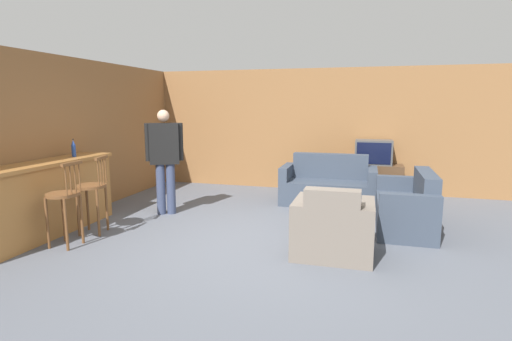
{
  "coord_description": "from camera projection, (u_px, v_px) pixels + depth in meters",
  "views": [
    {
      "loc": [
        1.45,
        -4.95,
        1.84
      ],
      "look_at": [
        -0.15,
        0.83,
        0.85
      ],
      "focal_mm": 28.0,
      "sensor_mm": 36.0,
      "label": 1
    }
  ],
  "objects": [
    {
      "name": "tv_unit",
      "position": [
        372.0,
        180.0,
        8.11
      ],
      "size": [
        1.18,
        0.46,
        0.65
      ],
      "color": "#513823",
      "rests_on": "ground_plane"
    },
    {
      "name": "tv",
      "position": [
        373.0,
        152.0,
        8.01
      ],
      "size": [
        0.72,
        0.43,
        0.49
      ],
      "color": "#4C4C4C",
      "rests_on": "tv_unit"
    },
    {
      "name": "bar_counter",
      "position": [
        46.0,
        199.0,
        5.62
      ],
      "size": [
        0.55,
        2.38,
        1.06
      ],
      "color": "#A87038",
      "rests_on": "ground_plane"
    },
    {
      "name": "armchair_near",
      "position": [
        333.0,
        230.0,
        4.87
      ],
      "size": [
        0.96,
        0.81,
        0.89
      ],
      "color": "#70665B",
      "rests_on": "ground_plane"
    },
    {
      "name": "coffee_table",
      "position": [
        333.0,
        205.0,
        6.04
      ],
      "size": [
        0.57,
        1.04,
        0.4
      ],
      "color": "#472D1E",
      "rests_on": "ground_plane"
    },
    {
      "name": "ground_plane",
      "position": [
        250.0,
        243.0,
        5.39
      ],
      "size": [
        24.0,
        24.0,
        0.0
      ],
      "primitive_type": "plane",
      "color": "#565B66"
    },
    {
      "name": "bar_chair_mid",
      "position": [
        92.0,
        192.0,
        5.7
      ],
      "size": [
        0.49,
        0.49,
        1.12
      ],
      "color": "brown",
      "rests_on": "ground_plane"
    },
    {
      "name": "bar_chair_near",
      "position": [
        64.0,
        201.0,
        5.17
      ],
      "size": [
        0.41,
        0.41,
        1.12
      ],
      "color": "brown",
      "rests_on": "ground_plane"
    },
    {
      "name": "person_by_window",
      "position": [
        165.0,
        156.0,
        6.67
      ],
      "size": [
        0.57,
        0.38,
        1.76
      ],
      "color": "#384260",
      "rests_on": "ground_plane"
    },
    {
      "name": "loveseat_right",
      "position": [
        407.0,
        208.0,
        5.93
      ],
      "size": [
        0.78,
        1.55,
        0.88
      ],
      "color": "#384251",
      "rests_on": "ground_plane"
    },
    {
      "name": "wall_back",
      "position": [
        298.0,
        130.0,
        8.68
      ],
      "size": [
        9.4,
        0.08,
        2.6
      ],
      "color": "olive",
      "rests_on": "ground_plane"
    },
    {
      "name": "book_on_table",
      "position": [
        335.0,
        201.0,
        6.02
      ],
      "size": [
        0.25,
        0.23,
        0.03
      ],
      "color": "navy",
      "rests_on": "coffee_table"
    },
    {
      "name": "wall_left",
      "position": [
        103.0,
        135.0,
        7.3
      ],
      "size": [
        0.08,
        8.69,
        2.6
      ],
      "color": "olive",
      "rests_on": "ground_plane"
    },
    {
      "name": "bottle",
      "position": [
        74.0,
        149.0,
        6.08
      ],
      "size": [
        0.06,
        0.06,
        0.27
      ],
      "color": "#234293",
      "rests_on": "bar_counter"
    },
    {
      "name": "couch_far",
      "position": [
        328.0,
        186.0,
        7.48
      ],
      "size": [
        1.73,
        0.85,
        0.91
      ],
      "color": "#384251",
      "rests_on": "ground_plane"
    }
  ]
}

